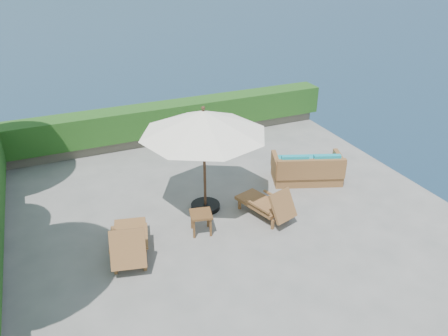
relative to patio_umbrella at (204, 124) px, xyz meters
name	(u,v)px	position (x,y,z in m)	size (l,w,h in m)	color
ground	(226,221)	(0.25, -0.78, -2.45)	(12.00, 12.00, 0.00)	gray
foundation	(225,268)	(0.25, -0.78, -4.00)	(12.00, 12.00, 3.00)	#5E574B
ocean	(225,307)	(0.25, -0.78, -5.45)	(600.00, 600.00, 0.00)	#162745
planter_wall_far	(164,136)	(0.25, 4.82, -2.27)	(12.00, 0.60, 0.36)	#675E52
hedge_far	(163,118)	(0.25, 4.82, -1.60)	(12.40, 0.90, 1.00)	#1C4212
patio_umbrella	(204,124)	(0.00, 0.00, 0.00)	(3.50, 3.50, 2.90)	black
lounge_left	(129,241)	(-2.30, -1.25, -2.01)	(1.13, 1.94, 1.05)	brown
lounge_right	(268,204)	(1.33, -1.04, -2.05)	(1.13, 1.76, 0.94)	brown
side_table	(201,217)	(-0.49, -0.98, -1.99)	(0.62, 0.62, 0.55)	brown
wicker_loveseat	(307,170)	(3.32, 0.20, -2.06)	(2.25, 1.67, 0.99)	brown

